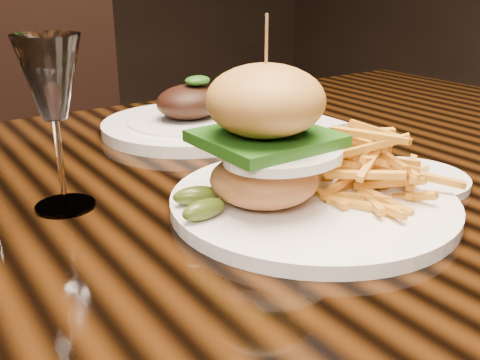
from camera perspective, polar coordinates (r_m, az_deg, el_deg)
dining_table at (r=0.73m, az=-2.61°, el=-5.58°), size 1.60×0.90×0.75m
burger_plate at (r=0.60m, az=7.05°, el=1.81°), size 0.31×0.31×0.21m
side_saucer at (r=0.72m, az=16.72°, el=0.15°), size 0.15×0.15×0.02m
ramekin at (r=0.86m, az=7.60°, el=4.87°), size 0.09×0.09×0.03m
wine_glass at (r=0.61m, az=-18.65°, el=9.23°), size 0.07×0.07×0.19m
far_dish at (r=0.91m, az=-5.10°, el=5.97°), size 0.28×0.28×0.09m
chair_far at (r=1.57m, az=-18.50°, el=2.60°), size 0.48×0.48×0.95m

